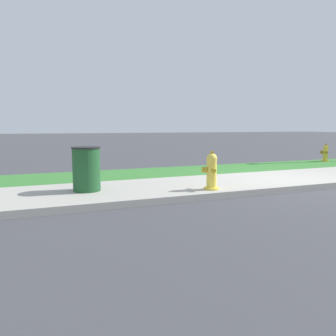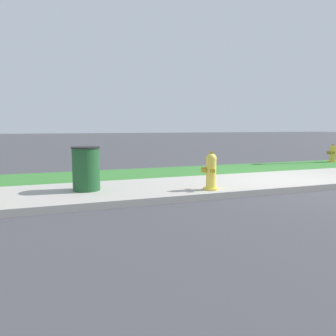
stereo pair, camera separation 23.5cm
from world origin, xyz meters
name	(u,v)px [view 1 (the left image)]	position (x,y,z in m)	size (l,w,h in m)	color
ground_plane	(279,179)	(0.00, 0.00, 0.00)	(120.00, 120.00, 0.00)	#424247
sidewalk_pavement	(279,179)	(0.00, 0.00, 0.01)	(18.00, 2.54, 0.01)	#ADA89E
grass_verge	(229,168)	(0.00, 2.29, 0.00)	(18.00, 2.04, 0.01)	#387A33
street_curb	(322,186)	(0.00, -1.35, 0.06)	(18.00, 0.16, 0.12)	#ADA89E
fire_hydrant_far_end	(211,171)	(-2.28, -0.59, 0.39)	(0.38, 0.40, 0.81)	yellow
fire_hydrant_near_corner	(325,153)	(4.51, 2.72, 0.32)	(0.33, 0.35, 0.67)	gold
trash_bin	(86,169)	(-4.71, 0.23, 0.46)	(0.58, 0.58, 0.91)	#1E5128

